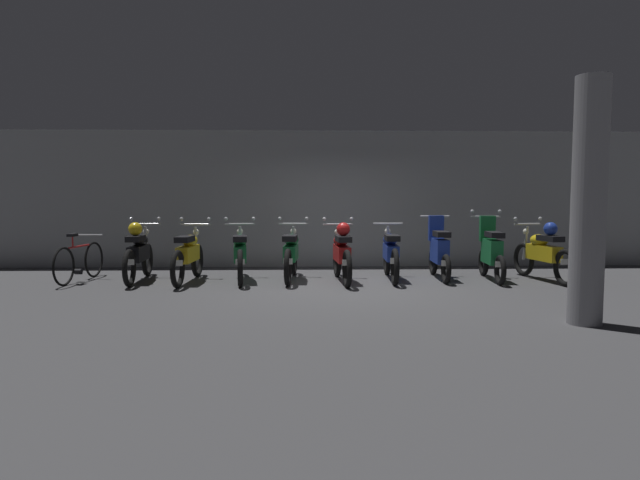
{
  "coord_description": "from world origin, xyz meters",
  "views": [
    {
      "loc": [
        -0.7,
        -9.22,
        1.55
      ],
      "look_at": [
        -0.39,
        0.71,
        0.75
      ],
      "focal_mm": 30.84,
      "sensor_mm": 36.0,
      "label": 1
    }
  ],
  "objects_px": {
    "motorbike_slot_4": "(342,253)",
    "motorbike_slot_8": "(543,252)",
    "motorbike_slot_6": "(439,251)",
    "motorbike_slot_7": "(491,252)",
    "motorbike_slot_5": "(391,253)",
    "motorbike_slot_1": "(188,255)",
    "support_pillar": "(589,202)",
    "motorbike_slot_2": "(240,254)",
    "motorbike_slot_3": "(291,254)",
    "motorbike_slot_0": "(139,252)",
    "bicycle": "(79,262)"
  },
  "relations": [
    {
      "from": "motorbike_slot_4",
      "to": "support_pillar",
      "type": "bearing_deg",
      "value": -51.1
    },
    {
      "from": "motorbike_slot_5",
      "to": "motorbike_slot_4",
      "type": "bearing_deg",
      "value": -166.6
    },
    {
      "from": "motorbike_slot_2",
      "to": "motorbike_slot_3",
      "type": "relative_size",
      "value": 1.0
    },
    {
      "from": "motorbike_slot_0",
      "to": "bicycle",
      "type": "distance_m",
      "value": 1.08
    },
    {
      "from": "motorbike_slot_3",
      "to": "support_pillar",
      "type": "bearing_deg",
      "value": -44.67
    },
    {
      "from": "motorbike_slot_0",
      "to": "bicycle",
      "type": "xyz_separation_m",
      "value": [
        -1.06,
        -0.01,
        -0.17
      ]
    },
    {
      "from": "motorbike_slot_1",
      "to": "motorbike_slot_2",
      "type": "height_order",
      "value": "same"
    },
    {
      "from": "motorbike_slot_4",
      "to": "motorbike_slot_7",
      "type": "height_order",
      "value": "motorbike_slot_7"
    },
    {
      "from": "motorbike_slot_5",
      "to": "support_pillar",
      "type": "distance_m",
      "value": 4.13
    },
    {
      "from": "motorbike_slot_5",
      "to": "bicycle",
      "type": "distance_m",
      "value": 5.67
    },
    {
      "from": "motorbike_slot_0",
      "to": "motorbike_slot_2",
      "type": "xyz_separation_m",
      "value": [
        1.84,
        -0.02,
        -0.04
      ]
    },
    {
      "from": "motorbike_slot_7",
      "to": "motorbike_slot_1",
      "type": "bearing_deg",
      "value": -179.23
    },
    {
      "from": "motorbike_slot_2",
      "to": "motorbike_slot_6",
      "type": "height_order",
      "value": "motorbike_slot_6"
    },
    {
      "from": "motorbike_slot_4",
      "to": "motorbike_slot_8",
      "type": "bearing_deg",
      "value": -0.1
    },
    {
      "from": "motorbike_slot_1",
      "to": "motorbike_slot_6",
      "type": "relative_size",
      "value": 1.16
    },
    {
      "from": "bicycle",
      "to": "motorbike_slot_4",
      "type": "bearing_deg",
      "value": -2.15
    },
    {
      "from": "motorbike_slot_0",
      "to": "motorbike_slot_3",
      "type": "bearing_deg",
      "value": 0.84
    },
    {
      "from": "motorbike_slot_0",
      "to": "motorbike_slot_4",
      "type": "distance_m",
      "value": 3.69
    },
    {
      "from": "motorbike_slot_2",
      "to": "bicycle",
      "type": "distance_m",
      "value": 2.91
    },
    {
      "from": "motorbike_slot_8",
      "to": "bicycle",
      "type": "height_order",
      "value": "motorbike_slot_8"
    },
    {
      "from": "motorbike_slot_1",
      "to": "motorbike_slot_7",
      "type": "bearing_deg",
      "value": 0.77
    },
    {
      "from": "motorbike_slot_1",
      "to": "motorbike_slot_8",
      "type": "relative_size",
      "value": 1.01
    },
    {
      "from": "motorbike_slot_0",
      "to": "motorbike_slot_8",
      "type": "distance_m",
      "value": 7.37
    },
    {
      "from": "motorbike_slot_6",
      "to": "motorbike_slot_7",
      "type": "relative_size",
      "value": 1.0
    },
    {
      "from": "motorbike_slot_4",
      "to": "motorbike_slot_6",
      "type": "relative_size",
      "value": 1.16
    },
    {
      "from": "bicycle",
      "to": "motorbike_slot_8",
      "type": "bearing_deg",
      "value": -1.26
    },
    {
      "from": "motorbike_slot_7",
      "to": "support_pillar",
      "type": "bearing_deg",
      "value": -90.86
    },
    {
      "from": "motorbike_slot_6",
      "to": "motorbike_slot_3",
      "type": "bearing_deg",
      "value": -178.41
    },
    {
      "from": "motorbike_slot_3",
      "to": "motorbike_slot_5",
      "type": "relative_size",
      "value": 1.0
    },
    {
      "from": "motorbike_slot_6",
      "to": "motorbike_slot_4",
      "type": "bearing_deg",
      "value": -170.63
    },
    {
      "from": "motorbike_slot_3",
      "to": "motorbike_slot_4",
      "type": "height_order",
      "value": "same"
    },
    {
      "from": "motorbike_slot_3",
      "to": "motorbike_slot_4",
      "type": "bearing_deg",
      "value": -13.92
    },
    {
      "from": "motorbike_slot_4",
      "to": "motorbike_slot_6",
      "type": "distance_m",
      "value": 1.87
    },
    {
      "from": "bicycle",
      "to": "motorbike_slot_2",
      "type": "bearing_deg",
      "value": -0.31
    },
    {
      "from": "bicycle",
      "to": "support_pillar",
      "type": "xyz_separation_m",
      "value": [
        7.46,
        -3.54,
        1.12
      ]
    },
    {
      "from": "motorbike_slot_4",
      "to": "motorbike_slot_5",
      "type": "bearing_deg",
      "value": 13.4
    },
    {
      "from": "motorbike_slot_5",
      "to": "motorbike_slot_6",
      "type": "bearing_deg",
      "value": 5.24
    },
    {
      "from": "support_pillar",
      "to": "motorbike_slot_6",
      "type": "bearing_deg",
      "value": 103.35
    },
    {
      "from": "motorbike_slot_2",
      "to": "motorbike_slot_6",
      "type": "distance_m",
      "value": 3.69
    },
    {
      "from": "motorbike_slot_3",
      "to": "motorbike_slot_6",
      "type": "height_order",
      "value": "motorbike_slot_6"
    },
    {
      "from": "motorbike_slot_3",
      "to": "motorbike_slot_2",
      "type": "bearing_deg",
      "value": -175.97
    },
    {
      "from": "motorbike_slot_6",
      "to": "motorbike_slot_1",
      "type": "bearing_deg",
      "value": -176.87
    },
    {
      "from": "support_pillar",
      "to": "motorbike_slot_4",
      "type": "bearing_deg",
      "value": 128.9
    },
    {
      "from": "motorbike_slot_8",
      "to": "motorbike_slot_1",
      "type": "bearing_deg",
      "value": 179.48
    },
    {
      "from": "motorbike_slot_6",
      "to": "motorbike_slot_7",
      "type": "xyz_separation_m",
      "value": [
        0.92,
        -0.18,
        0.0
      ]
    },
    {
      "from": "motorbike_slot_8",
      "to": "bicycle",
      "type": "xyz_separation_m",
      "value": [
        -8.43,
        0.18,
        -0.17
      ]
    },
    {
      "from": "motorbike_slot_5",
      "to": "motorbike_slot_8",
      "type": "xyz_separation_m",
      "value": [
        2.76,
        -0.23,
        0.04
      ]
    },
    {
      "from": "motorbike_slot_4",
      "to": "motorbike_slot_7",
      "type": "distance_m",
      "value": 2.77
    },
    {
      "from": "motorbike_slot_7",
      "to": "motorbike_slot_5",
      "type": "bearing_deg",
      "value": 177.11
    },
    {
      "from": "motorbike_slot_4",
      "to": "support_pillar",
      "type": "distance_m",
      "value": 4.42
    }
  ]
}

